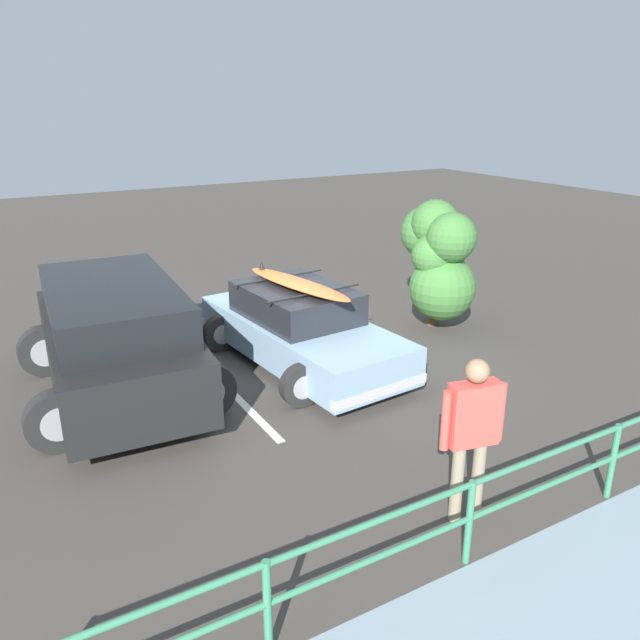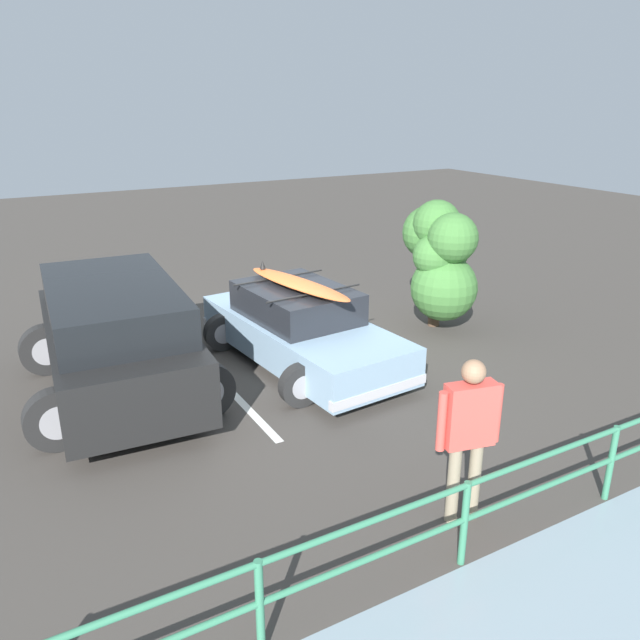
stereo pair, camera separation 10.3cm
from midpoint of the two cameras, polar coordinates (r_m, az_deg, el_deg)
name	(u,v)px [view 2 (the right image)]	position (r m, az deg, el deg)	size (l,w,h in m)	color
ground_plane	(299,355)	(10.78, -1.70, -3.26)	(44.00, 44.00, 0.02)	#423D38
parking_stripe	(221,381)	(9.93, -8.74, -5.52)	(4.24, 0.12, 0.00)	silver
sedan_car	(301,328)	(10.26, -1.48, -0.73)	(2.54, 4.27, 1.56)	#8CADC6
suv_car	(116,337)	(9.54, -17.85, -1.51)	(2.87, 4.48, 1.72)	black
person_bystander	(469,427)	(6.50, 13.89, -9.46)	(0.69, 0.31, 1.81)	gray
railing_fence	(545,477)	(6.82, 20.30, -13.31)	(10.46, 0.08, 0.90)	#387F5B
bush_near_left	(440,255)	(11.88, 11.20, 5.83)	(1.48, 1.79, 2.43)	#4C3828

